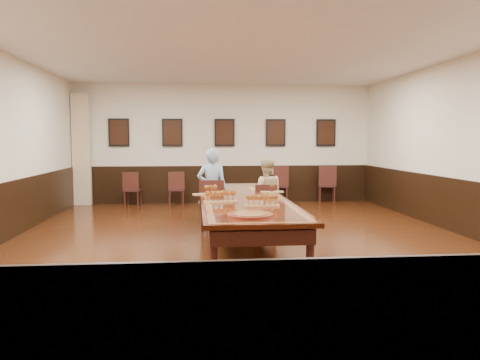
{
  "coord_description": "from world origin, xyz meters",
  "views": [
    {
      "loc": [
        -0.78,
        -7.72,
        1.72
      ],
      "look_at": [
        0.0,
        0.5,
        1.0
      ],
      "focal_mm": 35.0,
      "sensor_mm": 36.0,
      "label": 1
    }
  ],
  "objects": [
    {
      "name": "red_plate_grp",
      "position": [
        0.21,
        -0.19,
        0.76
      ],
      "size": [
        0.22,
        0.22,
        0.03
      ],
      "color": "#BA0D0C",
      "rests_on": "conference_table"
    },
    {
      "name": "person_woman",
      "position": [
        0.56,
        1.13,
        0.69
      ],
      "size": [
        0.74,
        0.61,
        1.37
      ],
      "primitive_type": "imported",
      "rotation": [
        0.0,
        0.0,
        3.01
      ],
      "color": "beige",
      "rests_on": "floor"
    },
    {
      "name": "wall_right",
      "position": [
        4.01,
        0.0,
        1.6
      ],
      "size": [
        0.02,
        10.0,
        3.2
      ],
      "primitive_type": "cube",
      "color": "beige",
      "rests_on": "floor"
    },
    {
      "name": "chair_woman",
      "position": [
        0.55,
        1.04,
        0.44
      ],
      "size": [
        0.47,
        0.5,
        0.88
      ],
      "primitive_type": null,
      "rotation": [
        0.0,
        0.0,
        3.01
      ],
      "color": "black",
      "rests_on": "floor"
    },
    {
      "name": "spare_chair_d",
      "position": [
        2.77,
        4.69,
        0.5
      ],
      "size": [
        0.55,
        0.58,
        1.0
      ],
      "primitive_type": null,
      "rotation": [
        0.0,
        0.0,
        2.97
      ],
      "color": "black",
      "rests_on": "floor"
    },
    {
      "name": "floor",
      "position": [
        0.0,
        0.0,
        -0.01
      ],
      "size": [
        8.0,
        10.0,
        0.02
      ],
      "primitive_type": "cube",
      "color": "black",
      "rests_on": "ground"
    },
    {
      "name": "chair_man",
      "position": [
        -0.48,
        1.06,
        0.49
      ],
      "size": [
        0.48,
        0.52,
        0.97
      ],
      "primitive_type": null,
      "rotation": [
        0.0,
        0.0,
        3.08
      ],
      "color": "black",
      "rests_on": "floor"
    },
    {
      "name": "flight_d",
      "position": [
        0.17,
        -1.1,
        0.84
      ],
      "size": [
        0.5,
        0.17,
        0.19
      ],
      "color": "#A87A46",
      "rests_on": "conference_table"
    },
    {
      "name": "wall_back",
      "position": [
        0.0,
        5.01,
        1.6
      ],
      "size": [
        8.0,
        0.02,
        3.2
      ],
      "primitive_type": "cube",
      "color": "beige",
      "rests_on": "floor"
    },
    {
      "name": "curtain",
      "position": [
        -3.75,
        4.82,
        1.45
      ],
      "size": [
        0.45,
        0.18,
        2.9
      ],
      "primitive_type": "cube",
      "color": "#D1B590",
      "rests_on": "floor"
    },
    {
      "name": "ceiling",
      "position": [
        0.0,
        0.0,
        3.21
      ],
      "size": [
        8.0,
        10.0,
        0.02
      ],
      "primitive_type": "cube",
      "color": "white",
      "rests_on": "floor"
    },
    {
      "name": "flight_a",
      "position": [
        -0.57,
        0.41,
        0.83
      ],
      "size": [
        0.49,
        0.3,
        0.17
      ],
      "color": "#A87A46",
      "rests_on": "conference_table"
    },
    {
      "name": "spare_chair_c",
      "position": [
        1.46,
        4.6,
        0.51
      ],
      "size": [
        0.58,
        0.61,
        1.03
      ],
      "primitive_type": null,
      "rotation": [
        0.0,
        0.0,
        2.94
      ],
      "color": "black",
      "rests_on": "floor"
    },
    {
      "name": "carved_platter",
      "position": [
        -0.11,
        -1.96,
        0.77
      ],
      "size": [
        0.69,
        0.69,
        0.05
      ],
      "color": "#5A1B12",
      "rests_on": "conference_table"
    },
    {
      "name": "wall_front",
      "position": [
        0.0,
        -5.01,
        1.6
      ],
      "size": [
        8.0,
        0.02,
        3.2
      ],
      "primitive_type": "cube",
      "color": "beige",
      "rests_on": "floor"
    },
    {
      "name": "spare_chair_b",
      "position": [
        -1.31,
        4.51,
        0.44
      ],
      "size": [
        0.47,
        0.5,
        0.89
      ],
      "primitive_type": null,
      "rotation": [
        0.0,
        0.0,
        3.27
      ],
      "color": "black",
      "rests_on": "floor"
    },
    {
      "name": "flight_b",
      "position": [
        0.6,
        0.65,
        0.82
      ],
      "size": [
        0.42,
        0.14,
        0.15
      ],
      "color": "#A87A46",
      "rests_on": "conference_table"
    },
    {
      "name": "pink_phone",
      "position": [
        0.6,
        0.19,
        0.76
      ],
      "size": [
        0.12,
        0.15,
        0.01
      ],
      "primitive_type": "cube",
      "rotation": [
        0.0,
        0.0,
        0.47
      ],
      "color": "#C9435D",
      "rests_on": "conference_table"
    },
    {
      "name": "conference_table",
      "position": [
        0.0,
        0.0,
        0.61
      ],
      "size": [
        1.4,
        5.0,
        0.76
      ],
      "color": "black",
      "rests_on": "floor"
    },
    {
      "name": "spare_chair_a",
      "position": [
        -2.42,
        4.53,
        0.44
      ],
      "size": [
        0.46,
        0.5,
        0.88
      ],
      "primitive_type": null,
      "rotation": [
        0.0,
        0.0,
        3.02
      ],
      "color": "black",
      "rests_on": "floor"
    },
    {
      "name": "person_man",
      "position": [
        -0.47,
        1.17,
        0.77
      ],
      "size": [
        0.59,
        0.4,
        1.55
      ],
      "primitive_type": "imported",
      "rotation": [
        0.0,
        0.0,
        3.08
      ],
      "color": "teal",
      "rests_on": "floor"
    },
    {
      "name": "posters",
      "position": [
        0.0,
        4.94,
        1.9
      ],
      "size": [
        6.14,
        0.04,
        0.74
      ],
      "color": "black",
      "rests_on": "wall_back"
    },
    {
      "name": "wainscoting",
      "position": [
        0.0,
        0.0,
        0.5
      ],
      "size": [
        8.0,
        10.0,
        1.0
      ],
      "color": "black",
      "rests_on": "floor"
    },
    {
      "name": "flight_c",
      "position": [
        -0.4,
        -0.61,
        0.84
      ],
      "size": [
        0.54,
        0.28,
        0.19
      ],
      "color": "#A87A46",
      "rests_on": "conference_table"
    }
  ]
}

